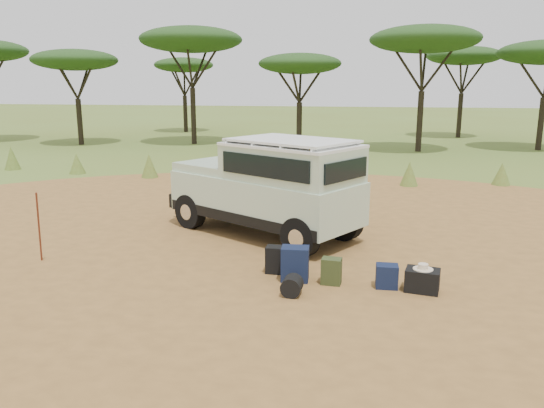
% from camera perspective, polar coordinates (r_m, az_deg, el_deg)
% --- Properties ---
extents(ground, '(140.00, 140.00, 0.00)m').
position_cam_1_polar(ground, '(9.95, -0.13, -6.39)').
color(ground, '#5D6925').
rests_on(ground, ground).
extents(dirt_clearing, '(23.00, 23.00, 0.01)m').
position_cam_1_polar(dirt_clearing, '(9.95, -0.13, -6.37)').
color(dirt_clearing, '#9B6832').
rests_on(dirt_clearing, ground).
extents(grass_fringe, '(36.60, 1.60, 0.90)m').
position_cam_1_polar(grass_fringe, '(18.20, 5.40, 3.69)').
color(grass_fringe, '#5D6925').
rests_on(grass_fringe, ground).
extents(acacia_treeline, '(46.70, 13.20, 6.26)m').
position_cam_1_polar(acacia_treeline, '(29.10, 9.07, 15.81)').
color(acacia_treeline, black).
rests_on(acacia_treeline, ground).
extents(safari_vehicle, '(4.67, 3.73, 2.16)m').
position_cam_1_polar(safari_vehicle, '(11.52, -0.30, 1.66)').
color(safari_vehicle, '#B0C7AA').
rests_on(safari_vehicle, ground).
extents(walking_staff, '(0.24, 0.29, 1.38)m').
position_cam_1_polar(walking_staff, '(10.66, -23.77, -2.33)').
color(walking_staff, maroon).
rests_on(walking_staff, ground).
extents(backpack_black, '(0.36, 0.26, 0.49)m').
position_cam_1_polar(backpack_black, '(9.38, 0.46, -6.02)').
color(backpack_black, black).
rests_on(backpack_black, ground).
extents(backpack_navy, '(0.47, 0.35, 0.60)m').
position_cam_1_polar(backpack_navy, '(9.01, 2.50, -6.47)').
color(backpack_navy, '#131E3C').
rests_on(backpack_navy, ground).
extents(backpack_olive, '(0.34, 0.26, 0.45)m').
position_cam_1_polar(backpack_olive, '(8.93, 6.41, -7.21)').
color(backpack_olive, '#303B1B').
rests_on(backpack_olive, ground).
extents(duffel_navy, '(0.36, 0.28, 0.40)m').
position_cam_1_polar(duffel_navy, '(8.93, 12.25, -7.62)').
color(duffel_navy, '#131E3C').
rests_on(duffel_navy, ground).
extents(hard_case, '(0.59, 0.46, 0.37)m').
position_cam_1_polar(hard_case, '(8.93, 15.86, -7.91)').
color(hard_case, black).
rests_on(hard_case, ground).
extents(stuff_sack, '(0.34, 0.34, 0.32)m').
position_cam_1_polar(stuff_sack, '(8.45, 2.16, -8.79)').
color(stuff_sack, black).
rests_on(stuff_sack, ground).
extents(safari_hat, '(0.32, 0.32, 0.09)m').
position_cam_1_polar(safari_hat, '(8.86, 15.95, -6.57)').
color(safari_hat, beige).
rests_on(safari_hat, hard_case).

